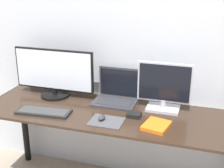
{
  "coord_description": "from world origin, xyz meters",
  "views": [
    {
      "loc": [
        0.63,
        -1.63,
        1.67
      ],
      "look_at": [
        0.0,
        0.39,
        0.9
      ],
      "focal_mm": 50.0,
      "sensor_mm": 36.0,
      "label": 1
    }
  ],
  "objects_px": {
    "laptop": "(117,94)",
    "keyboard": "(44,112)",
    "power_brick": "(134,115)",
    "monitor_right": "(164,88)",
    "monitor_left": "(54,73)",
    "mouse": "(102,118)",
    "book": "(156,126)"
  },
  "relations": [
    {
      "from": "book",
      "to": "power_brick",
      "type": "height_order",
      "value": "power_brick"
    },
    {
      "from": "laptop",
      "to": "keyboard",
      "type": "xyz_separation_m",
      "value": [
        -0.44,
        -0.36,
        -0.05
      ]
    },
    {
      "from": "mouse",
      "to": "monitor_left",
      "type": "bearing_deg",
      "value": 149.09
    },
    {
      "from": "monitor_left",
      "to": "laptop",
      "type": "distance_m",
      "value": 0.52
    },
    {
      "from": "keyboard",
      "to": "power_brick",
      "type": "relative_size",
      "value": 4.13
    },
    {
      "from": "monitor_right",
      "to": "laptop",
      "type": "height_order",
      "value": "monitor_right"
    },
    {
      "from": "mouse",
      "to": "power_brick",
      "type": "height_order",
      "value": "mouse"
    },
    {
      "from": "monitor_right",
      "to": "power_brick",
      "type": "height_order",
      "value": "monitor_right"
    },
    {
      "from": "keyboard",
      "to": "monitor_left",
      "type": "bearing_deg",
      "value": 102.11
    },
    {
      "from": "laptop",
      "to": "power_brick",
      "type": "distance_m",
      "value": 0.3
    },
    {
      "from": "keyboard",
      "to": "book",
      "type": "bearing_deg",
      "value": 1.63
    },
    {
      "from": "monitor_left",
      "to": "monitor_right",
      "type": "bearing_deg",
      "value": -0.0
    },
    {
      "from": "monitor_right",
      "to": "laptop",
      "type": "relative_size",
      "value": 1.18
    },
    {
      "from": "monitor_left",
      "to": "mouse",
      "type": "distance_m",
      "value": 0.62
    },
    {
      "from": "monitor_right",
      "to": "book",
      "type": "height_order",
      "value": "monitor_right"
    },
    {
      "from": "monitor_left",
      "to": "book",
      "type": "relative_size",
      "value": 3.15
    },
    {
      "from": "monitor_right",
      "to": "power_brick",
      "type": "xyz_separation_m",
      "value": [
        -0.17,
        -0.18,
        -0.16
      ]
    },
    {
      "from": "laptop",
      "to": "keyboard",
      "type": "distance_m",
      "value": 0.57
    },
    {
      "from": "keyboard",
      "to": "mouse",
      "type": "bearing_deg",
      "value": 1.03
    },
    {
      "from": "monitor_left",
      "to": "book",
      "type": "distance_m",
      "value": 0.94
    },
    {
      "from": "keyboard",
      "to": "power_brick",
      "type": "bearing_deg",
      "value": 11.61
    },
    {
      "from": "mouse",
      "to": "book",
      "type": "relative_size",
      "value": 0.33
    },
    {
      "from": "keyboard",
      "to": "mouse",
      "type": "height_order",
      "value": "mouse"
    },
    {
      "from": "monitor_left",
      "to": "laptop",
      "type": "relative_size",
      "value": 2.01
    },
    {
      "from": "monitor_left",
      "to": "monitor_right",
      "type": "xyz_separation_m",
      "value": [
        0.87,
        -0.0,
        -0.02
      ]
    },
    {
      "from": "monitor_left",
      "to": "laptop",
      "type": "xyz_separation_m",
      "value": [
        0.5,
        0.05,
        -0.13
      ]
    },
    {
      "from": "monitor_left",
      "to": "keyboard",
      "type": "bearing_deg",
      "value": -77.89
    },
    {
      "from": "book",
      "to": "power_brick",
      "type": "relative_size",
      "value": 2.16
    },
    {
      "from": "monitor_left",
      "to": "mouse",
      "type": "height_order",
      "value": "monitor_left"
    },
    {
      "from": "mouse",
      "to": "monitor_right",
      "type": "bearing_deg",
      "value": 39.92
    },
    {
      "from": "monitor_right",
      "to": "mouse",
      "type": "bearing_deg",
      "value": -140.08
    },
    {
      "from": "mouse",
      "to": "power_brick",
      "type": "xyz_separation_m",
      "value": [
        0.19,
        0.12,
        -0.01
      ]
    }
  ]
}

